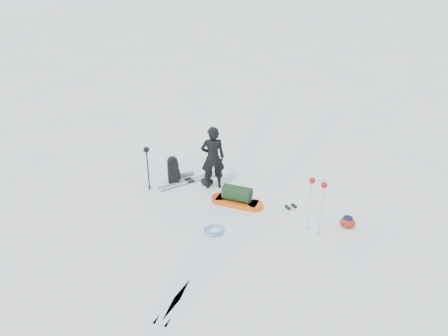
# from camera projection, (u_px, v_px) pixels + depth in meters

# --- Properties ---
(ground) EXTENTS (200.00, 200.00, 0.00)m
(ground) POSITION_uv_depth(u_px,v_px,m) (224.00, 198.00, 12.48)
(ground) COLOR white
(ground) RESTS_ON ground
(ski_tracks) EXTENTS (3.38, 17.97, 0.01)m
(ski_tracks) POSITION_uv_depth(u_px,v_px,m) (252.00, 187.00, 13.05)
(ski_tracks) COLOR silver
(ski_tracks) RESTS_ON ground
(skier) EXTENTS (0.83, 0.71, 1.92)m
(skier) POSITION_uv_depth(u_px,v_px,m) (213.00, 158.00, 12.66)
(skier) COLOR black
(skier) RESTS_ON ground
(pulk_sled) EXTENTS (1.52, 0.55, 0.57)m
(pulk_sled) POSITION_uv_depth(u_px,v_px,m) (237.00, 198.00, 12.06)
(pulk_sled) COLOR #E1540D
(pulk_sled) RESTS_ON ground
(expedition_rucksack) EXTENTS (0.63, 0.87, 0.82)m
(expedition_rucksack) POSITION_uv_depth(u_px,v_px,m) (175.00, 170.00, 13.25)
(expedition_rucksack) COLOR black
(expedition_rucksack) RESTS_ON ground
(ski_poles_black) EXTENTS (0.17, 0.20, 1.37)m
(ski_poles_black) POSITION_uv_depth(u_px,v_px,m) (147.00, 155.00, 12.44)
(ski_poles_black) COLOR black
(ski_poles_black) RESTS_ON ground
(ski_poles_silver) EXTENTS (0.45, 0.29, 1.50)m
(ski_poles_silver) POSITION_uv_depth(u_px,v_px,m) (317.00, 189.00, 10.35)
(ski_poles_silver) COLOR silver
(ski_poles_silver) RESTS_ON ground
(touring_skis_grey) EXTENTS (1.50, 1.77, 0.07)m
(touring_skis_grey) POSITION_uv_depth(u_px,v_px,m) (190.00, 181.00, 13.39)
(touring_skis_grey) COLOR gray
(touring_skis_grey) RESTS_ON ground
(touring_skis_white) EXTENTS (1.61, 1.64, 0.07)m
(touring_skis_white) POSITION_uv_depth(u_px,v_px,m) (291.00, 208.00, 11.97)
(touring_skis_white) COLOR white
(touring_skis_white) RESTS_ON ground
(rope_coil) EXTENTS (0.65, 0.65, 0.06)m
(rope_coil) POSITION_uv_depth(u_px,v_px,m) (214.00, 230.00, 10.97)
(rope_coil) COLOR #568CD2
(rope_coil) RESTS_ON ground
(small_daypack) EXTENTS (0.49, 0.45, 0.34)m
(small_daypack) POSITION_uv_depth(u_px,v_px,m) (348.00, 222.00, 11.07)
(small_daypack) COLOR maroon
(small_daypack) RESTS_ON ground
(thermos_pair) EXTENTS (0.23, 0.24, 0.30)m
(thermos_pair) POSITION_uv_depth(u_px,v_px,m) (173.00, 163.00, 14.24)
(thermos_pair) COLOR slate
(thermos_pair) RESTS_ON ground
(stuff_sack) EXTENTS (0.41, 0.31, 0.25)m
(stuff_sack) POSITION_uv_depth(u_px,v_px,m) (207.00, 182.00, 13.12)
(stuff_sack) COLOR black
(stuff_sack) RESTS_ON ground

